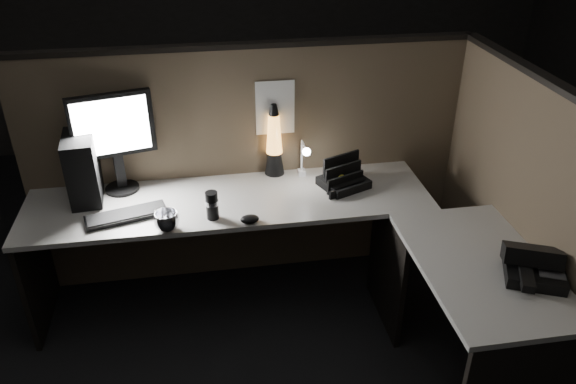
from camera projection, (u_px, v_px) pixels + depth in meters
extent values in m
plane|color=black|center=(272.00, 367.00, 3.07)|extent=(6.00, 6.00, 0.00)
plane|color=#282623|center=(223.00, 1.00, 4.96)|extent=(6.00, 0.00, 6.00)
cube|color=brown|center=(250.00, 168.00, 3.49)|extent=(2.66, 0.06, 1.50)
cube|color=brown|center=(516.00, 220.00, 2.97)|extent=(0.06, 1.66, 1.50)
cube|color=#ABA9A1|center=(230.00, 201.00, 3.20)|extent=(2.30, 0.60, 0.03)
cube|color=#ABA9A1|center=(482.00, 266.00, 2.68)|extent=(0.60, 1.00, 0.03)
cube|color=black|center=(36.00, 272.00, 3.23)|extent=(0.03, 0.55, 0.70)
cube|color=black|center=(387.00, 269.00, 3.25)|extent=(0.03, 0.55, 0.70)
cube|color=black|center=(83.00, 166.00, 3.14)|extent=(0.20, 0.38, 0.38)
cylinder|color=black|center=(122.00, 188.00, 3.29)|extent=(0.20, 0.20, 0.02)
cube|color=black|center=(120.00, 169.00, 3.25)|extent=(0.06, 0.05, 0.22)
cube|color=black|center=(112.00, 125.00, 3.10)|extent=(0.45, 0.14, 0.37)
cube|color=white|center=(112.00, 127.00, 3.09)|extent=(0.39, 0.10, 0.31)
cube|color=black|center=(126.00, 215.00, 3.03)|extent=(0.45, 0.25, 0.02)
ellipsoid|color=black|center=(250.00, 219.00, 2.98)|extent=(0.11, 0.08, 0.04)
cube|color=silver|center=(301.00, 172.00, 3.44)|extent=(0.04, 0.05, 0.03)
cylinder|color=silver|center=(302.00, 156.00, 3.38)|extent=(0.01, 0.01, 0.20)
cylinder|color=silver|center=(304.00, 145.00, 3.28)|extent=(0.01, 0.13, 0.01)
sphere|color=white|center=(306.00, 152.00, 3.22)|extent=(0.05, 0.05, 0.05)
cube|color=black|center=(344.00, 182.00, 3.31)|extent=(0.32, 0.30, 0.05)
cube|color=black|center=(345.00, 179.00, 3.26)|extent=(0.24, 0.11, 0.09)
cube|color=black|center=(341.00, 164.00, 3.34)|extent=(0.24, 0.11, 0.17)
cone|color=black|center=(274.00, 163.00, 3.44)|extent=(0.12, 0.12, 0.14)
cone|color=#FFA643|center=(274.00, 134.00, 3.34)|extent=(0.10, 0.10, 0.24)
sphere|color=brown|center=(274.00, 146.00, 3.38)|extent=(0.05, 0.05, 0.05)
sphere|color=brown|center=(274.00, 132.00, 3.33)|extent=(0.04, 0.04, 0.04)
cone|color=black|center=(274.00, 110.00, 3.26)|extent=(0.06, 0.06, 0.07)
cylinder|color=black|center=(212.00, 205.00, 2.98)|extent=(0.07, 0.07, 0.16)
imported|color=silver|center=(167.00, 221.00, 2.90)|extent=(0.17, 0.17, 0.10)
sphere|color=yellow|center=(340.00, 178.00, 3.31)|extent=(0.06, 0.06, 0.06)
cube|color=white|center=(275.00, 108.00, 3.28)|extent=(0.23, 0.00, 0.33)
cube|color=black|center=(534.00, 273.00, 2.56)|extent=(0.32, 0.31, 0.06)
cube|color=black|center=(532.00, 256.00, 2.57)|extent=(0.30, 0.24, 0.12)
cube|color=black|center=(527.00, 277.00, 2.49)|extent=(0.13, 0.20, 0.04)
cube|color=#3F3F42|center=(551.00, 271.00, 2.53)|extent=(0.15, 0.15, 0.00)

